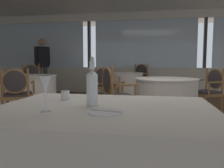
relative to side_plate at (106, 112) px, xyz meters
The scene contains 18 objects.
ground_plane 2.05m from the side_plate, 91.46° to the left, with size 15.23×15.23×0.00m, color brown.
window_wall_far 6.31m from the side_plate, 90.44° to the left, with size 11.70×0.14×2.63m.
foreground_table 0.42m from the side_plate, 104.91° to the left, with size 1.40×1.08×0.75m.
side_plate is the anchor object (origin of this frame).
butter_knife 0.01m from the side_plate, ahead, with size 0.20×0.02×0.00m, color silver.
water_bottle 0.27m from the side_plate, 123.86° to the left, with size 0.07×0.07×0.32m.
wine_glass 0.38m from the side_plate, behind, with size 0.08×0.08×0.21m.
water_tumbler 0.56m from the side_plate, 135.48° to the left, with size 0.06×0.06×0.07m, color white.
background_table_0 4.02m from the side_plate, 127.29° to the left, with size 1.32×1.32×0.75m.
dining_chair_0_0 2.97m from the side_plate, 132.14° to the left, with size 0.64×0.61×0.93m.
dining_chair_0_1 5.08m from the side_plate, 124.44° to the left, with size 0.64×0.61×0.99m.
background_table_1 4.94m from the side_plate, 96.08° to the left, with size 1.01×1.01×0.75m.
dining_chair_1_0 5.77m from the side_plate, 91.68° to the left, with size 0.64×0.60×0.98m.
dining_chair_1_1 4.14m from the side_plate, 102.18° to the left, with size 0.64×0.60×0.91m.
background_table_2 2.92m from the side_plate, 80.48° to the left, with size 1.09×1.09×0.75m.
dining_chair_2_0 2.39m from the side_plate, 98.57° to the left, with size 0.63×0.65×0.96m.
dining_chair_2_1 3.61m from the side_plate, 68.70° to the left, with size 0.63×0.65×0.92m.
diner_person_0 6.32m from the side_plate, 120.27° to the left, with size 0.36×0.46×1.76m.
Camera 1 is at (0.31, -3.15, 1.04)m, focal length 36.73 mm.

